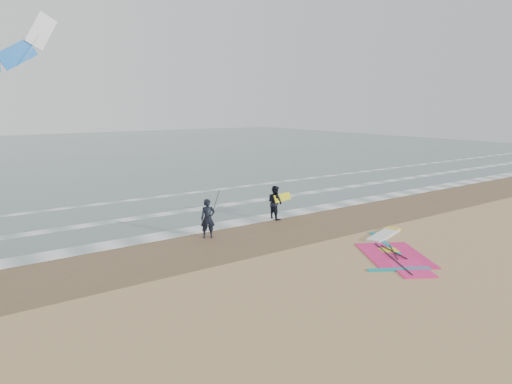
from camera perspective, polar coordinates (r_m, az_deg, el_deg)
ground at (r=16.58m, az=13.12°, el=-9.79°), size 120.00×120.00×0.00m
sea_water at (r=59.61m, az=-23.92°, el=4.40°), size 120.00×80.00×0.02m
wet_sand_band at (r=20.80m, az=0.64°, el=-5.22°), size 120.00×5.00×0.01m
foam_waterline at (r=24.41m, az=-5.51°, el=-2.78°), size 120.00×9.15×0.02m
windsurf_rig at (r=19.34m, az=16.70°, el=-6.86°), size 5.37×5.08×0.13m
person_standing at (r=20.07m, az=-6.03°, el=-3.32°), size 0.75×0.63×1.74m
person_walking at (r=23.25m, az=2.39°, el=-1.31°), size 0.72×0.89×1.74m
held_pole at (r=20.12m, az=-5.31°, el=-2.09°), size 0.17×0.86×1.82m
carried_kiteboard at (r=23.36m, az=3.32°, el=-0.68°), size 1.30×0.51×0.39m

